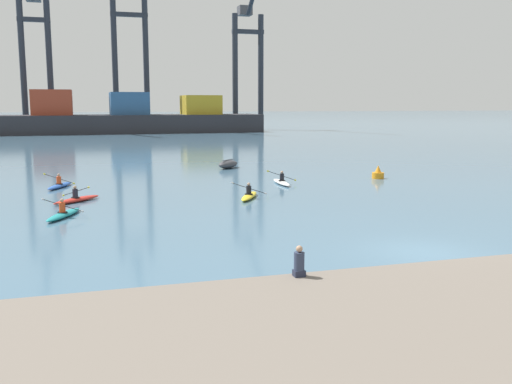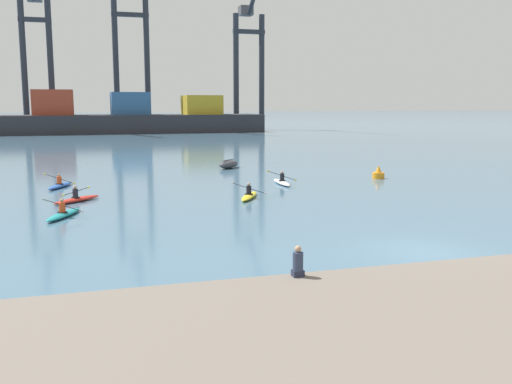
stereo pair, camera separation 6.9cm
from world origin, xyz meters
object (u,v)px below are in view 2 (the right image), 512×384
Objects in this scene: kayak_red at (77,199)px; container_barge at (129,118)px; gantry_crane_west at (36,42)px; gantry_crane_west_mid at (131,39)px; kayak_yellow at (249,195)px; kayak_teal at (63,214)px; channel_buoy at (378,174)px; capsized_dinghy at (228,164)px; gantry_crane_east_mid at (250,50)px; kayak_white at (282,182)px; seated_onlooker at (298,263)px; kayak_blue at (60,185)px.

container_barge is at bearing 83.64° from kayak_red.
gantry_crane_west is 92.33m from kayak_red.
gantry_crane_west_mid is 11.84× the size of kayak_yellow.
kayak_teal is (-9.58, -85.23, -2.59)m from container_barge.
gantry_crane_west is at bearing 108.99° from channel_buoy.
kayak_teal is (-11.30, -96.12, -18.85)m from gantry_crane_west_mid.
gantry_crane_west is 10.85× the size of kayak_teal.
capsized_dinghy is at bearing 132.56° from channel_buoy.
kayak_yellow is at bearing -99.53° from capsized_dinghy.
gantry_crane_east_mid is 12.41× the size of kayak_red.
gantry_crane_east_mid reaches higher than channel_buoy.
gantry_crane_east_mid is at bearing 75.51° from kayak_white.
seated_onlooker is at bearing -92.32° from gantry_crane_west_mid.
gantry_crane_east_mid is at bearing 67.96° from kayak_red.
gantry_crane_west is (-16.92, 9.62, 14.86)m from container_barge.
seated_onlooker is at bearing -82.63° from gantry_crane_west.
channel_buoy is at bearing -47.44° from capsized_dinghy.
capsized_dinghy is 22.99m from kayak_teal.
kayak_blue is at bearing -97.91° from gantry_crane_west_mid.
gantry_crane_east_mid reaches higher than seated_onlooker.
gantry_crane_west reaches higher than capsized_dinghy.
kayak_teal is at bearing -96.71° from gantry_crane_west_mid.
kayak_blue is at bearing 100.33° from kayak_red.
kayak_yellow is at bearing 15.65° from kayak_teal.
gantry_crane_west_mid reaches higher than gantry_crane_east_mid.
seated_onlooker is (-6.25, -33.57, 0.74)m from capsized_dinghy.
kayak_yellow is at bearing -35.70° from kayak_blue.
capsized_dinghy is at bearing -74.95° from gantry_crane_west.
gantry_crane_east_mid is at bearing 68.64° from kayak_teal.
kayak_white is at bearing -88.10° from gantry_crane_west_mid.
gantry_crane_west reaches higher than seated_onlooker.
channel_buoy is at bearing -82.86° from gantry_crane_west_mid.
gantry_crane_west_mid is (1.73, 10.88, 16.26)m from container_barge.
seated_onlooker is at bearing -101.47° from kayak_yellow.
kayak_white is at bearing -83.95° from capsized_dinghy.
gantry_crane_east_mid reaches higher than capsized_dinghy.
gantry_crane_east_mid is 85.32m from channel_buoy.
capsized_dinghy is 15.87m from kayak_blue.
gantry_crane_west is at bearing -176.11° from gantry_crane_west_mid.
kayak_red is at bearing 108.00° from seated_onlooker.
container_barge is at bearing 88.42° from seated_onlooker.
gantry_crane_west_mid is 14.78× the size of capsized_dinghy.
kayak_red is at bearing 82.65° from kayak_teal.
gantry_crane_east_mid is at bearing 13.46° from container_barge.
gantry_crane_west_mid reaches higher than kayak_white.
gantry_crane_west is 40.60× the size of seated_onlooker.
kayak_yellow is at bearing -9.37° from kayak_red.
capsized_dinghy is (20.41, -75.95, -17.28)m from gantry_crane_west.
kayak_teal is at bearing -150.47° from kayak_white.
channel_buoy is 0.29× the size of kayak_white.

